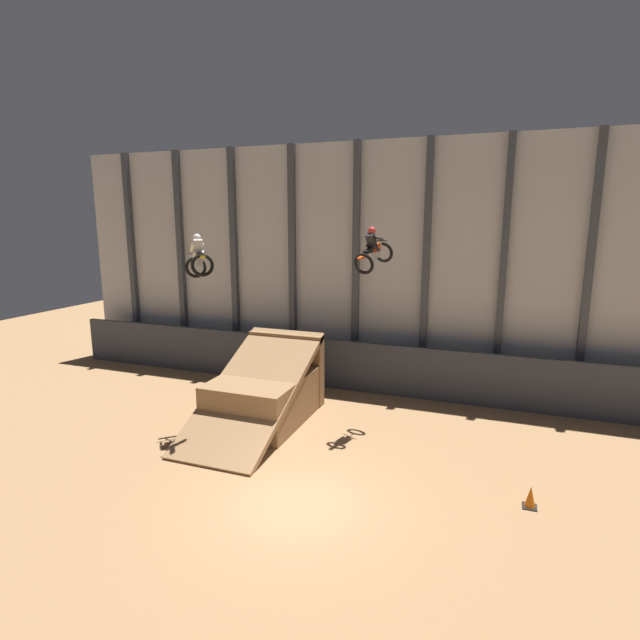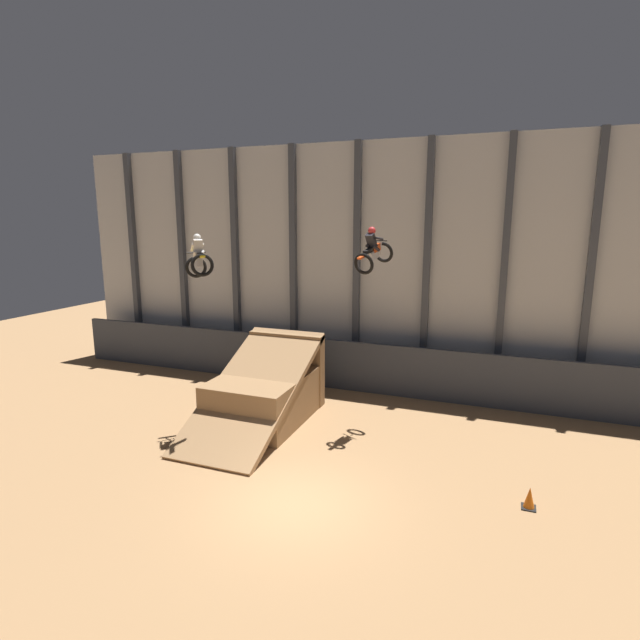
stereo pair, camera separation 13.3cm
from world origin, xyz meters
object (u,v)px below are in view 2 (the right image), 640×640
(dirt_ramp, at_px, (267,391))
(rider_bike_right_air, at_px, (373,252))
(rider_bike_left_air, at_px, (199,259))
(traffic_cone_near_ramp, at_px, (529,498))

(dirt_ramp, relative_size, rider_bike_right_air, 3.35)
(rider_bike_left_air, distance_m, traffic_cone_near_ramp, 12.05)
(traffic_cone_near_ramp, bearing_deg, rider_bike_left_air, 173.45)
(dirt_ramp, height_order, rider_bike_left_air, rider_bike_left_air)
(rider_bike_right_air, bearing_deg, dirt_ramp, -155.33)
(dirt_ramp, xyz_separation_m, rider_bike_right_air, (3.79, 0.69, 5.23))
(rider_bike_left_air, height_order, traffic_cone_near_ramp, rider_bike_left_air)
(dirt_ramp, distance_m, rider_bike_left_air, 5.54)
(dirt_ramp, distance_m, traffic_cone_near_ramp, 9.58)
(dirt_ramp, xyz_separation_m, traffic_cone_near_ramp, (9.05, -3.06, -0.73))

